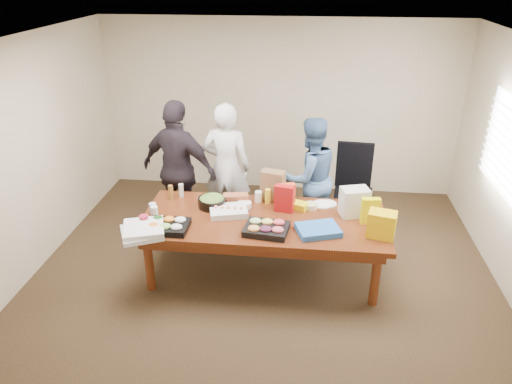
# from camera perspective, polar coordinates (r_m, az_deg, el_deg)

# --- Properties ---
(floor) EXTENTS (5.50, 5.00, 0.02)m
(floor) POSITION_cam_1_polar(r_m,az_deg,el_deg) (5.91, 0.88, -9.61)
(floor) COLOR #47301E
(floor) RESTS_ON ground
(ceiling) EXTENTS (5.50, 5.00, 0.02)m
(ceiling) POSITION_cam_1_polar(r_m,az_deg,el_deg) (4.88, 1.10, 17.47)
(ceiling) COLOR white
(ceiling) RESTS_ON wall_back
(wall_back) EXTENTS (5.50, 0.04, 2.70)m
(wall_back) POSITION_cam_1_polar(r_m,az_deg,el_deg) (7.61, 2.79, 9.94)
(wall_back) COLOR beige
(wall_back) RESTS_ON floor
(wall_front) EXTENTS (5.50, 0.04, 2.70)m
(wall_front) POSITION_cam_1_polar(r_m,az_deg,el_deg) (3.12, -3.54, -15.52)
(wall_front) COLOR beige
(wall_front) RESTS_ON floor
(wall_left) EXTENTS (0.04, 5.00, 2.70)m
(wall_left) POSITION_cam_1_polar(r_m,az_deg,el_deg) (6.13, -25.62, 3.46)
(wall_left) COLOR beige
(wall_left) RESTS_ON floor
(window_panel) EXTENTS (0.03, 1.40, 1.10)m
(window_panel) POSITION_cam_1_polar(r_m,az_deg,el_deg) (6.17, 27.70, 4.67)
(window_panel) COLOR white
(window_panel) RESTS_ON wall_right
(window_blinds) EXTENTS (0.04, 1.36, 1.00)m
(window_blinds) POSITION_cam_1_polar(r_m,az_deg,el_deg) (6.16, 27.35, 4.70)
(window_blinds) COLOR beige
(window_blinds) RESTS_ON wall_right
(conference_table) EXTENTS (2.80, 1.20, 0.75)m
(conference_table) POSITION_cam_1_polar(r_m,az_deg,el_deg) (5.70, 0.90, -6.45)
(conference_table) COLOR #4C1C0F
(conference_table) RESTS_ON floor
(office_chair) EXTENTS (0.65, 0.65, 1.17)m
(office_chair) POSITION_cam_1_polar(r_m,az_deg,el_deg) (6.62, 11.47, -0.13)
(office_chair) COLOR black
(office_chair) RESTS_ON floor
(person_center) EXTENTS (0.69, 0.48, 1.79)m
(person_center) POSITION_cam_1_polar(r_m,az_deg,el_deg) (6.50, -3.50, 2.90)
(person_center) COLOR white
(person_center) RESTS_ON floor
(person_right) EXTENTS (1.01, 0.94, 1.65)m
(person_right) POSITION_cam_1_polar(r_m,az_deg,el_deg) (6.39, 6.36, 1.67)
(person_right) COLOR #446693
(person_right) RESTS_ON floor
(person_left) EXTENTS (1.18, 0.78, 1.86)m
(person_left) POSITION_cam_1_polar(r_m,az_deg,el_deg) (6.40, -9.09, 2.59)
(person_left) COLOR black
(person_left) RESTS_ON floor
(veggie_tray) EXTENTS (0.46, 0.36, 0.07)m
(veggie_tray) POSITION_cam_1_polar(r_m,az_deg,el_deg) (5.37, -10.46, -4.03)
(veggie_tray) COLOR black
(veggie_tray) RESTS_ON conference_table
(fruit_tray) EXTENTS (0.51, 0.42, 0.07)m
(fruit_tray) POSITION_cam_1_polar(r_m,az_deg,el_deg) (5.23, 1.25, -4.42)
(fruit_tray) COLOR black
(fruit_tray) RESTS_ON conference_table
(sheet_cake) EXTENTS (0.49, 0.42, 0.07)m
(sheet_cake) POSITION_cam_1_polar(r_m,az_deg,el_deg) (5.59, -3.27, -2.29)
(sheet_cake) COLOR white
(sheet_cake) RESTS_ON conference_table
(salad_bowl) EXTENTS (0.42, 0.42, 0.11)m
(salad_bowl) POSITION_cam_1_polar(r_m,az_deg,el_deg) (5.77, -5.23, -1.21)
(salad_bowl) COLOR black
(salad_bowl) RESTS_ON conference_table
(chip_bag_blue) EXTENTS (0.53, 0.46, 0.07)m
(chip_bag_blue) POSITION_cam_1_polar(r_m,az_deg,el_deg) (5.26, 7.38, -4.48)
(chip_bag_blue) COLOR blue
(chip_bag_blue) RESTS_ON conference_table
(chip_bag_red) EXTENTS (0.24, 0.13, 0.32)m
(chip_bag_red) POSITION_cam_1_polar(r_m,az_deg,el_deg) (5.60, 3.35, -0.80)
(chip_bag_red) COLOR #A91214
(chip_bag_red) RESTS_ON conference_table
(chip_bag_yellow) EXTENTS (0.21, 0.10, 0.31)m
(chip_bag_yellow) POSITION_cam_1_polar(r_m,az_deg,el_deg) (5.49, 13.39, -2.20)
(chip_bag_yellow) COLOR #DAD300
(chip_bag_yellow) RESTS_ON conference_table
(chip_bag_orange) EXTENTS (0.21, 0.14, 0.31)m
(chip_bag_orange) POSITION_cam_1_polar(r_m,az_deg,el_deg) (5.69, 3.63, -0.48)
(chip_bag_orange) COLOR #D7431E
(chip_bag_orange) RESTS_ON conference_table
(mayo_jar) EXTENTS (0.09, 0.09, 0.14)m
(mayo_jar) POSITION_cam_1_polar(r_m,az_deg,el_deg) (5.86, 0.29, -0.56)
(mayo_jar) COLOR white
(mayo_jar) RESTS_ON conference_table
(mustard_bottle) EXTENTS (0.08, 0.08, 0.19)m
(mustard_bottle) POSITION_cam_1_polar(r_m,az_deg,el_deg) (5.81, 1.40, -0.50)
(mustard_bottle) COLOR yellow
(mustard_bottle) RESTS_ON conference_table
(dressing_bottle) EXTENTS (0.07, 0.07, 0.19)m
(dressing_bottle) POSITION_cam_1_polar(r_m,az_deg,el_deg) (5.99, -10.07, -0.06)
(dressing_bottle) COLOR brown
(dressing_bottle) RESTS_ON conference_table
(ranch_bottle) EXTENTS (0.07, 0.07, 0.18)m
(ranch_bottle) POSITION_cam_1_polar(r_m,az_deg,el_deg) (6.04, -8.86, 0.17)
(ranch_bottle) COLOR silver
(ranch_bottle) RESTS_ON conference_table
(banana_bunch) EXTENTS (0.28, 0.22, 0.08)m
(banana_bunch) POSITION_cam_1_polar(r_m,az_deg,el_deg) (5.73, 4.90, -1.58)
(banana_bunch) COLOR #FAFA10
(banana_bunch) RESTS_ON conference_table
(bread_loaf) EXTENTS (0.32, 0.18, 0.12)m
(bread_loaf) POSITION_cam_1_polar(r_m,az_deg,el_deg) (5.83, -2.40, -0.81)
(bread_loaf) COLOR #9C4F32
(bread_loaf) RESTS_ON conference_table
(kraft_bag) EXTENTS (0.31, 0.23, 0.37)m
(kraft_bag) POSITION_cam_1_polar(r_m,az_deg,el_deg) (5.89, 2.01, 0.82)
(kraft_bag) COLOR brown
(kraft_bag) RESTS_ON conference_table
(red_cup) EXTENTS (0.11, 0.11, 0.13)m
(red_cup) POSITION_cam_1_polar(r_m,az_deg,el_deg) (5.47, -13.12, -3.35)
(red_cup) COLOR #AB1E38
(red_cup) RESTS_ON conference_table
(clear_cup_a) EXTENTS (0.10, 0.10, 0.11)m
(clear_cup_a) POSITION_cam_1_polar(r_m,az_deg,el_deg) (5.67, -11.96, -2.23)
(clear_cup_a) COLOR white
(clear_cup_a) RESTS_ON conference_table
(clear_cup_b) EXTENTS (0.09, 0.09, 0.12)m
(clear_cup_b) POSITION_cam_1_polar(r_m,az_deg,el_deg) (5.73, -12.13, -1.89)
(clear_cup_b) COLOR silver
(clear_cup_b) RESTS_ON conference_table
(pizza_box_lower) EXTENTS (0.56, 0.56, 0.05)m
(pizza_box_lower) POSITION_cam_1_polar(r_m,az_deg,el_deg) (5.32, -13.38, -4.73)
(pizza_box_lower) COLOR silver
(pizza_box_lower) RESTS_ON conference_table
(pizza_box_upper) EXTENTS (0.53, 0.53, 0.05)m
(pizza_box_upper) POSITION_cam_1_polar(r_m,az_deg,el_deg) (5.31, -13.18, -4.19)
(pizza_box_upper) COLOR white
(pizza_box_upper) RESTS_ON pizza_box_lower
(plate_a) EXTENTS (0.28, 0.28, 0.01)m
(plate_a) POSITION_cam_1_polar(r_m,az_deg,el_deg) (5.86, 7.89, -1.45)
(plate_a) COLOR white
(plate_a) RESTS_ON conference_table
(plate_b) EXTENTS (0.27, 0.27, 0.01)m
(plate_b) POSITION_cam_1_polar(r_m,az_deg,el_deg) (5.89, 8.50, -1.38)
(plate_b) COLOR white
(plate_b) RESTS_ON conference_table
(dip_bowl_a) EXTENTS (0.18, 0.18, 0.06)m
(dip_bowl_a) POSITION_cam_1_polar(r_m,az_deg,el_deg) (5.75, 6.50, -1.65)
(dip_bowl_a) COLOR beige
(dip_bowl_a) RESTS_ON conference_table
(dip_bowl_b) EXTENTS (0.20, 0.20, 0.07)m
(dip_bowl_b) POSITION_cam_1_polar(r_m,az_deg,el_deg) (5.74, -1.37, -1.53)
(dip_bowl_b) COLOR #F7E7CF
(dip_bowl_b) RESTS_ON conference_table
(grocery_bag_white) EXTENTS (0.36, 0.30, 0.33)m
(grocery_bag_white) POSITION_cam_1_polar(r_m,az_deg,el_deg) (5.63, 11.59, -1.16)
(grocery_bag_white) COLOR silver
(grocery_bag_white) RESTS_ON conference_table
(grocery_bag_yellow) EXTENTS (0.33, 0.26, 0.29)m
(grocery_bag_yellow) POSITION_cam_1_polar(r_m,az_deg,el_deg) (5.27, 14.68, -3.74)
(grocery_bag_yellow) COLOR yellow
(grocery_bag_yellow) RESTS_ON conference_table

